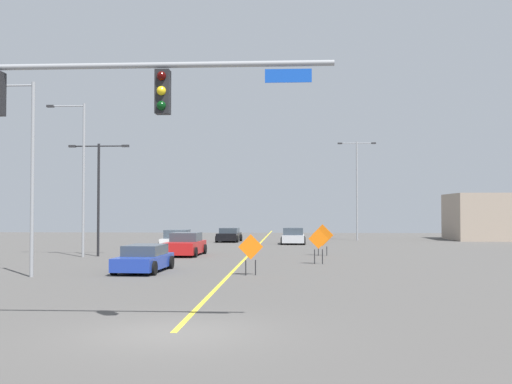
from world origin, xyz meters
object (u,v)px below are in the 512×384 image
street_lamp_near_left (81,172)px  street_lamp_far_left (99,188)px  car_blue_passing (144,259)px  car_white_far (177,239)px  construction_sign_right_lane (251,249)px  construction_sign_left_shoulder (323,236)px  car_red_approaching (185,245)px  construction_sign_right_shoulder (318,241)px  street_lamp_mid_left (357,183)px  car_silver_mid (293,236)px  car_black_near (229,235)px  street_lamp_mid_right (29,169)px

street_lamp_near_left → street_lamp_far_left: bearing=38.7°
car_blue_passing → car_white_far: bearing=95.8°
construction_sign_right_lane → street_lamp_near_left: bearing=137.8°
construction_sign_left_shoulder → car_red_approaching: (-8.76, -0.35, -0.56)m
construction_sign_right_shoulder → construction_sign_left_shoulder: construction_sign_left_shoulder is taller
street_lamp_mid_left → car_red_approaching: size_ratio=2.08×
street_lamp_mid_left → car_blue_passing: bearing=-112.9°
street_lamp_mid_left → street_lamp_far_left: bearing=-130.2°
construction_sign_left_shoulder → car_white_far: construction_sign_left_shoulder is taller
car_silver_mid → street_lamp_near_left: bearing=-129.9°
car_black_near → car_blue_passing: size_ratio=0.87×
car_white_far → car_black_near: bearing=72.6°
construction_sign_right_shoulder → car_red_approaching: construction_sign_right_shoulder is taller
street_lamp_mid_right → street_lamp_near_left: (-1.67, 11.45, 0.58)m
construction_sign_right_shoulder → car_blue_passing: 9.57m
street_lamp_mid_right → car_silver_mid: street_lamp_mid_right is taller
street_lamp_near_left → construction_sign_left_shoulder: size_ratio=4.76×
street_lamp_near_left → car_white_far: 11.46m
street_lamp_mid_right → construction_sign_right_shoulder: 15.12m
construction_sign_right_shoulder → street_lamp_far_left: bearing=160.1°
construction_sign_right_lane → car_blue_passing: size_ratio=0.39×
construction_sign_right_shoulder → car_silver_mid: size_ratio=0.50×
street_lamp_mid_left → street_lamp_near_left: street_lamp_mid_left is taller
car_black_near → construction_sign_right_lane: bearing=-82.4°
street_lamp_mid_right → construction_sign_left_shoulder: (13.36, 13.53, -3.44)m
construction_sign_right_shoulder → car_red_approaching: 10.17m
street_lamp_near_left → construction_sign_right_lane: 15.71m
construction_sign_left_shoulder → car_silver_mid: 13.85m
street_lamp_mid_left → car_red_approaching: 25.12m
street_lamp_mid_right → car_silver_mid: bearing=67.1°
street_lamp_far_left → car_black_near: street_lamp_far_left is taller
street_lamp_near_left → construction_sign_right_shoulder: size_ratio=5.02×
construction_sign_left_shoulder → car_blue_passing: construction_sign_left_shoulder is taller
car_red_approaching → car_white_far: bearing=104.4°
construction_sign_right_shoulder → car_white_far: bearing=126.6°
car_blue_passing → car_red_approaching: bearing=89.2°
street_lamp_mid_right → car_blue_passing: street_lamp_mid_right is taller
construction_sign_right_shoulder → construction_sign_left_shoulder: bearing=85.2°
car_red_approaching → construction_sign_right_lane: bearing=-67.4°
construction_sign_right_lane → car_blue_passing: 5.34m
street_lamp_mid_right → street_lamp_near_left: 11.58m
car_black_near → car_white_far: size_ratio=0.93×
construction_sign_right_shoulder → construction_sign_left_shoulder: size_ratio=0.95×
street_lamp_mid_left → car_white_far: street_lamp_mid_left is taller
car_red_approaching → car_silver_mid: car_red_approaching is taller
construction_sign_right_lane → car_black_near: construction_sign_right_lane is taller
street_lamp_mid_right → street_lamp_far_left: street_lamp_mid_right is taller
construction_sign_left_shoulder → street_lamp_mid_right: bearing=-134.6°
car_blue_passing → street_lamp_near_left: bearing=124.8°
street_lamp_near_left → car_white_far: (4.25, 9.59, -4.60)m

